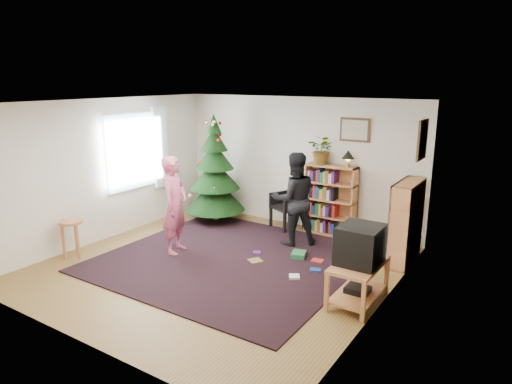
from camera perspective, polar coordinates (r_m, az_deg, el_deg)
The scene contains 23 objects.
floor at distance 7.20m, azimuth -4.58°, elevation -9.19°, with size 5.00×5.00×0.00m, color brown.
ceiling at distance 6.62m, azimuth -5.01°, elevation 11.10°, with size 5.00×5.00×0.00m, color white.
wall_back at distance 8.87m, azimuth 5.12°, elevation 3.71°, with size 5.00×0.02×2.50m, color silver.
wall_front at distance 5.14m, azimuth -22.10°, elevation -5.01°, with size 5.00×0.02×2.50m, color silver.
wall_left at distance 8.53m, azimuth -18.24°, elevation 2.64°, with size 0.02×5.00×2.50m, color silver.
wall_right at distance 5.68m, azimuth 15.67°, elevation -2.71°, with size 0.02×5.00×2.50m, color silver.
rug at distance 7.41m, azimuth -3.16°, elevation -8.37°, with size 3.80×3.60×0.02m, color black.
window_pane at distance 8.85m, azimuth -15.23°, elevation 4.89°, with size 0.04×1.20×1.40m, color silver.
curtain at distance 9.30m, azimuth -11.86°, elevation 5.51°, with size 0.06×0.35×1.60m, color white.
picture_back at distance 8.28m, azimuth 12.26°, elevation 7.61°, with size 0.55×0.03×0.42m.
picture_right at distance 7.21m, azimuth 20.09°, elevation 6.15°, with size 0.03×0.50×0.60m.
christmas_tree at distance 9.17m, azimuth -5.16°, elevation 1.84°, with size 1.19×1.19×2.17m.
bookshelf_back at distance 8.52m, azimuth 9.30°, elevation -0.89°, with size 0.95×0.30×1.30m.
bookshelf_right at distance 7.50m, azimuth 18.26°, elevation -3.50°, with size 0.30×0.95×1.30m.
tv_stand at distance 6.11m, azimuth 12.66°, elevation -10.53°, with size 0.53×0.96×0.55m.
crt_tv at distance 5.94m, azimuth 12.88°, elevation -6.41°, with size 0.52×0.56×0.49m.
armchair at distance 8.84m, azimuth 4.28°, elevation -1.22°, with size 0.69×0.71×0.95m.
stool at distance 7.90m, azimuth -22.09°, elevation -4.31°, with size 0.38×0.38×0.63m.
person_standing at distance 7.58m, azimuth -10.12°, elevation -1.63°, with size 0.59×0.39×1.63m, color #BE4C6A.
person_by_chair at distance 7.85m, azimuth 4.79°, elevation -0.91°, with size 0.79×0.62×1.63m, color black.
potted_plant at distance 8.41m, azimuth 8.29°, elevation 5.25°, with size 0.48×0.42×0.54m, color gray.
table_lamp at distance 8.23m, azimuth 11.45°, elevation 4.47°, with size 0.23×0.23×0.30m.
floor_clutter at distance 7.20m, azimuth 5.46°, elevation -8.84°, with size 1.98×0.94×0.08m.
Camera 1 is at (4.05, -5.22, 2.84)m, focal length 32.00 mm.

